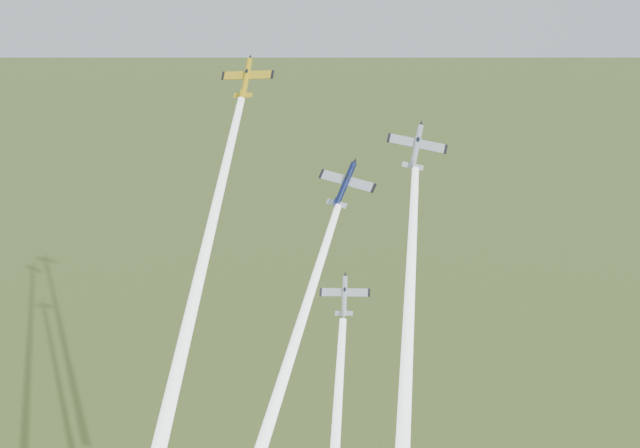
{
  "coord_description": "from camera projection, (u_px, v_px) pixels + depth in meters",
  "views": [
    {
      "loc": [
        16.52,
        -104.15,
        125.96
      ],
      "look_at": [
        0.0,
        -6.0,
        92.0
      ],
      "focal_mm": 45.0,
      "sensor_mm": 36.0,
      "label": 1
    }
  ],
  "objects": [
    {
      "name": "plane_yellow",
      "position": [
        246.0,
        78.0,
        108.97
      ],
      "size": [
        7.8,
        6.52,
        7.03
      ],
      "primitive_type": null,
      "rotation": [
        0.89,
        -0.07,
        -0.12
      ],
      "color": "gold"
    },
    {
      "name": "plane_navy",
      "position": [
        345.0,
        184.0,
        111.32
      ],
      "size": [
        10.71,
        8.5,
        8.4
      ],
      "primitive_type": null,
      "rotation": [
        0.89,
        0.12,
        -0.32
      ],
      "color": "#0E163D"
    },
    {
      "name": "smoke_trail_navy",
      "position": [
        268.0,
        427.0,
        101.78
      ],
      "size": [
        15.0,
        39.64,
        49.59
      ],
      "primitive_type": null,
      "rotation": [
        -0.68,
        0.0,
        -0.32
      ],
      "color": "white"
    },
    {
      "name": "plane_silver_right",
      "position": [
        417.0,
        147.0,
        107.79
      ],
      "size": [
        9.16,
        6.45,
        8.43
      ],
      "primitive_type": null,
      "rotation": [
        0.89,
        0.17,
        0.04
      ],
      "color": "#B0B7BE"
    },
    {
      "name": "smoke_trail_silver_right",
      "position": [
        406.0,
        380.0,
        97.04
      ],
      "size": [
        3.54,
        37.41,
        45.09
      ],
      "primitive_type": null,
      "rotation": [
        -0.68,
        0.0,
        0.04
      ],
      "color": "white"
    },
    {
      "name": "plane_silver_low",
      "position": [
        345.0,
        296.0,
        106.9
      ],
      "size": [
        7.22,
        5.44,
        6.14
      ],
      "primitive_type": null,
      "rotation": [
        0.89,
        -0.04,
        0.05
      ],
      "color": "#ADB3BB"
    },
    {
      "name": "smoke_trail_yellow",
      "position": [
        184.0,
        343.0,
        97.0
      ],
      "size": [
        7.32,
        44.32,
        53.68
      ],
      "primitive_type": null,
      "rotation": [
        -0.68,
        0.0,
        -0.12
      ],
      "color": "white"
    }
  ]
}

